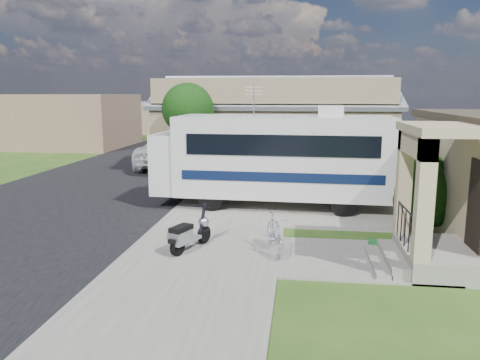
# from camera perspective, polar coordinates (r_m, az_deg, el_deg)

# --- Properties ---
(ground) EXTENTS (120.00, 120.00, 0.00)m
(ground) POSITION_cam_1_polar(r_m,az_deg,el_deg) (13.13, 0.75, -7.63)
(ground) COLOR #234813
(street_slab) EXTENTS (9.00, 80.00, 0.02)m
(street_slab) POSITION_cam_1_polar(r_m,az_deg,el_deg) (24.46, -14.11, 0.61)
(street_slab) COLOR black
(street_slab) RESTS_ON ground
(sidewalk_slab) EXTENTS (4.00, 80.00, 0.06)m
(sidewalk_slab) POSITION_cam_1_polar(r_m,az_deg,el_deg) (22.89, 1.21, 0.31)
(sidewalk_slab) COLOR slate
(sidewalk_slab) RESTS_ON ground
(driveway_slab) EXTENTS (7.00, 6.00, 0.05)m
(driveway_slab) POSITION_cam_1_polar(r_m,az_deg,el_deg) (17.38, 7.43, -3.10)
(driveway_slab) COLOR slate
(driveway_slab) RESTS_ON ground
(walk_slab) EXTENTS (4.00, 3.00, 0.05)m
(walk_slab) POSITION_cam_1_polar(r_m,az_deg,el_deg) (12.19, 14.50, -9.31)
(walk_slab) COLOR slate
(walk_slab) RESTS_ON ground
(warehouse) EXTENTS (12.50, 8.40, 5.04)m
(warehouse) POSITION_cam_1_polar(r_m,az_deg,el_deg) (26.48, 4.34, 5.95)
(warehouse) COLOR #716346
(warehouse) RESTS_ON ground
(distant_bldg_far) EXTENTS (10.00, 8.00, 4.00)m
(distant_bldg_far) POSITION_cam_1_polar(r_m,az_deg,el_deg) (39.09, -20.85, 6.79)
(distant_bldg_far) COLOR brown
(distant_bldg_far) RESTS_ON ground
(distant_bldg_near) EXTENTS (8.00, 7.00, 3.20)m
(distant_bldg_near) POSITION_cam_1_polar(r_m,az_deg,el_deg) (49.29, -12.12, 7.41)
(distant_bldg_near) COLOR #716346
(distant_bldg_near) RESTS_ON ground
(street_tree_a) EXTENTS (2.44, 2.40, 4.58)m
(street_tree_a) POSITION_cam_1_polar(r_m,az_deg,el_deg) (22.07, -6.09, 8.29)
(street_tree_a) COLOR #332416
(street_tree_a) RESTS_ON ground
(street_tree_b) EXTENTS (2.44, 2.40, 4.73)m
(street_tree_b) POSITION_cam_1_polar(r_m,az_deg,el_deg) (31.87, -1.84, 9.27)
(street_tree_b) COLOR #332416
(street_tree_b) RESTS_ON ground
(street_tree_c) EXTENTS (2.44, 2.40, 4.42)m
(street_tree_c) POSITION_cam_1_polar(r_m,az_deg,el_deg) (40.78, 0.23, 9.15)
(street_tree_c) COLOR #332416
(street_tree_c) RESTS_ON ground
(motorhome) EXTENTS (8.50, 2.96, 4.32)m
(motorhome) POSITION_cam_1_polar(r_m,az_deg,el_deg) (16.94, 4.22, 2.91)
(motorhome) COLOR beige
(motorhome) RESTS_ON ground
(shrub) EXTENTS (1.95, 1.86, 2.39)m
(shrub) POSITION_cam_1_polar(r_m,az_deg,el_deg) (14.90, 21.83, -1.34)
(shrub) COLOR #332416
(shrub) RESTS_ON ground
(scooter) EXTENTS (0.91, 1.63, 1.12)m
(scooter) POSITION_cam_1_polar(r_m,az_deg,el_deg) (12.27, -6.30, -6.58)
(scooter) COLOR black
(scooter) RESTS_ON ground
(bicycle) EXTENTS (0.92, 1.76, 1.02)m
(bicycle) POSITION_cam_1_polar(r_m,az_deg,el_deg) (12.09, 4.19, -6.74)
(bicycle) COLOR #AAABB2
(bicycle) RESTS_ON ground
(pickup_truck) EXTENTS (3.46, 6.47, 1.73)m
(pickup_truck) POSITION_cam_1_polar(r_m,az_deg,el_deg) (26.73, -8.67, 3.48)
(pickup_truck) COLOR silver
(pickup_truck) RESTS_ON ground
(van) EXTENTS (3.36, 6.63, 1.84)m
(van) POSITION_cam_1_polar(r_m,az_deg,el_deg) (33.49, -6.31, 5.04)
(van) COLOR silver
(van) RESTS_ON ground
(garden_hose) EXTENTS (0.42, 0.42, 0.19)m
(garden_hose) POSITION_cam_1_polar(r_m,az_deg,el_deg) (13.11, 16.26, -7.66)
(garden_hose) COLOR #125A20
(garden_hose) RESTS_ON ground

